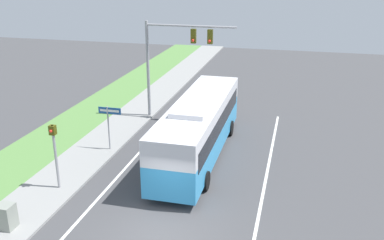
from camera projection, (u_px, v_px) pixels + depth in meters
ground_plane at (162, 232)px, 16.91m from camera, size 80.00×80.00×0.00m
sidewalk at (24, 210)px, 18.33m from camera, size 2.80×80.00×0.12m
lane_divider_near at (79, 220)px, 17.75m from camera, size 0.14×30.00×0.01m
bus at (199, 125)px, 22.96m from camera, size 2.60×11.36×3.37m
signal_gantry at (173, 51)px, 27.70m from camera, size 5.97×0.41×6.57m
pedestrian_signal at (55, 147)px, 19.38m from camera, size 0.28×0.34×3.23m
street_sign at (109, 120)px, 23.65m from camera, size 1.33×0.08×2.66m
utility_cabinet at (7, 216)px, 16.83m from camera, size 0.60×0.62×1.03m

